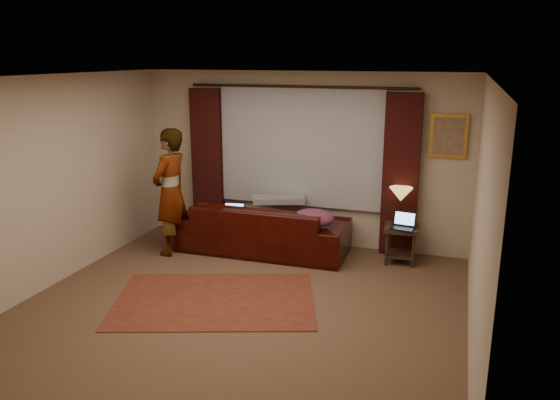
# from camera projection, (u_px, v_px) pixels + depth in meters

# --- Properties ---
(floor) EXTENTS (5.00, 5.00, 0.01)m
(floor) POSITION_uv_depth(u_px,v_px,m) (239.00, 309.00, 6.26)
(floor) COLOR brown
(floor) RESTS_ON ground
(ceiling) EXTENTS (5.00, 5.00, 0.02)m
(ceiling) POSITION_uv_depth(u_px,v_px,m) (234.00, 77.00, 5.59)
(ceiling) COLOR silver
(ceiling) RESTS_ON ground
(wall_back) EXTENTS (5.00, 0.02, 2.60)m
(wall_back) POSITION_uv_depth(u_px,v_px,m) (301.00, 159.00, 8.22)
(wall_back) COLOR #C1AE95
(wall_back) RESTS_ON ground
(wall_front) EXTENTS (5.00, 0.02, 2.60)m
(wall_front) POSITION_uv_depth(u_px,v_px,m) (90.00, 291.00, 3.63)
(wall_front) COLOR #C1AE95
(wall_front) RESTS_ON ground
(wall_left) EXTENTS (0.02, 5.00, 2.60)m
(wall_left) POSITION_uv_depth(u_px,v_px,m) (48.00, 183.00, 6.69)
(wall_left) COLOR #C1AE95
(wall_left) RESTS_ON ground
(wall_right) EXTENTS (0.02, 5.00, 2.60)m
(wall_right) POSITION_uv_depth(u_px,v_px,m) (480.00, 221.00, 5.16)
(wall_right) COLOR #C1AE95
(wall_right) RESTS_ON ground
(sheer_curtain) EXTENTS (2.50, 0.05, 1.80)m
(sheer_curtain) POSITION_uv_depth(u_px,v_px,m) (300.00, 147.00, 8.11)
(sheer_curtain) COLOR #A2A2AA
(sheer_curtain) RESTS_ON wall_back
(drape_left) EXTENTS (0.50, 0.14, 2.30)m
(drape_left) POSITION_uv_depth(u_px,v_px,m) (208.00, 162.00, 8.61)
(drape_left) COLOR black
(drape_left) RESTS_ON floor
(drape_right) EXTENTS (0.50, 0.14, 2.30)m
(drape_right) POSITION_uv_depth(u_px,v_px,m) (401.00, 175.00, 7.69)
(drape_right) COLOR black
(drape_right) RESTS_ON floor
(curtain_rod) EXTENTS (0.04, 0.04, 3.40)m
(curtain_rod) POSITION_uv_depth(u_px,v_px,m) (300.00, 87.00, 7.84)
(curtain_rod) COLOR black
(curtain_rod) RESTS_ON wall_back
(picture_frame) EXTENTS (0.50, 0.04, 0.60)m
(picture_frame) POSITION_uv_depth(u_px,v_px,m) (448.00, 136.00, 7.43)
(picture_frame) COLOR gold
(picture_frame) RESTS_ON wall_back
(sofa) EXTENTS (2.51, 1.10, 1.01)m
(sofa) POSITION_uv_depth(u_px,v_px,m) (262.00, 218.00, 7.99)
(sofa) COLOR black
(sofa) RESTS_ON floor
(throw_blanket) EXTENTS (0.83, 0.55, 0.09)m
(throw_blanket) POSITION_uv_depth(u_px,v_px,m) (279.00, 182.00, 8.07)
(throw_blanket) COLOR gray
(throw_blanket) RESTS_ON sofa
(clothing_pile) EXTENTS (0.64, 0.53, 0.25)m
(clothing_pile) POSITION_uv_depth(u_px,v_px,m) (314.00, 219.00, 7.55)
(clothing_pile) COLOR #692C44
(clothing_pile) RESTS_ON sofa
(laptop_sofa) EXTENTS (0.36, 0.38, 0.23)m
(laptop_sofa) POSITION_uv_depth(u_px,v_px,m) (233.00, 212.00, 7.88)
(laptop_sofa) COLOR black
(laptop_sofa) RESTS_ON sofa
(area_rug) EXTENTS (2.72, 2.23, 0.01)m
(area_rug) POSITION_uv_depth(u_px,v_px,m) (215.00, 300.00, 6.48)
(area_rug) COLOR maroon
(area_rug) RESTS_ON floor
(end_table) EXTENTS (0.49, 0.49, 0.53)m
(end_table) POSITION_uv_depth(u_px,v_px,m) (401.00, 244.00, 7.61)
(end_table) COLOR black
(end_table) RESTS_ON floor
(tiffany_lamp) EXTENTS (0.37, 0.37, 0.52)m
(tiffany_lamp) POSITION_uv_depth(u_px,v_px,m) (400.00, 206.00, 7.59)
(tiffany_lamp) COLOR olive
(tiffany_lamp) RESTS_ON end_table
(laptop_table) EXTENTS (0.35, 0.37, 0.22)m
(laptop_table) POSITION_uv_depth(u_px,v_px,m) (403.00, 221.00, 7.38)
(laptop_table) COLOR black
(laptop_table) RESTS_ON end_table
(person) EXTENTS (0.60, 0.60, 1.84)m
(person) POSITION_uv_depth(u_px,v_px,m) (171.00, 192.00, 7.82)
(person) COLOR gray
(person) RESTS_ON floor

